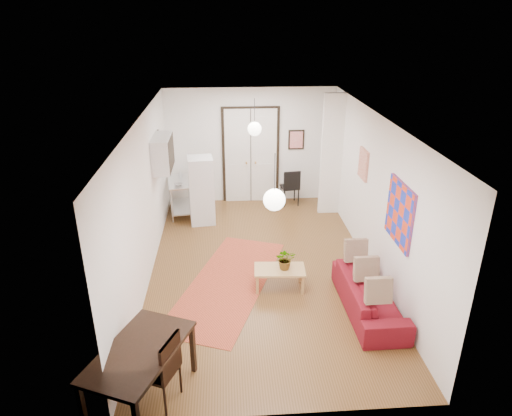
{
  "coord_description": "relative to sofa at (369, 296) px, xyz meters",
  "views": [
    {
      "loc": [
        -0.64,
        -7.62,
        4.58
      ],
      "look_at": [
        -0.1,
        0.04,
        1.25
      ],
      "focal_mm": 32.0,
      "sensor_mm": 36.0,
      "label": 1
    }
  ],
  "objects": [
    {
      "name": "wall_front",
      "position": [
        -1.65,
        -2.02,
        1.16
      ],
      "size": [
        4.2,
        0.02,
        2.9
      ],
      "primitive_type": "cube",
      "color": "white",
      "rests_on": "floor"
    },
    {
      "name": "sofa",
      "position": [
        0.0,
        0.0,
        0.0
      ],
      "size": [
        0.8,
        1.98,
        0.58
      ],
      "primitive_type": "imported",
      "rotation": [
        0.0,
        0.0,
        1.59
      ],
      "color": "maroon",
      "rests_on": "floor"
    },
    {
      "name": "dining_table",
      "position": [
        -3.4,
        -1.67,
        0.43
      ],
      "size": [
        1.34,
        1.66,
        0.81
      ],
      "rotation": [
        0.0,
        0.0,
        -0.4
      ],
      "color": "black",
      "rests_on": "floor"
    },
    {
      "name": "kilim_rug",
      "position": [
        -2.3,
        0.98,
        -0.28
      ],
      "size": [
        2.39,
        3.67,
        0.01
      ],
      "primitive_type": "cube",
      "rotation": [
        0.0,
        0.0,
        -0.35
      ],
      "color": "#BE472F",
      "rests_on": "floor"
    },
    {
      "name": "painting_popart",
      "position": [
        0.42,
        0.23,
        1.36
      ],
      "size": [
        0.05,
        1.0,
        1.0
      ],
      "primitive_type": "cube",
      "color": "red",
      "rests_on": "wall_right"
    },
    {
      "name": "wall_left",
      "position": [
        -3.75,
        1.48,
        1.16
      ],
      "size": [
        0.02,
        7.0,
        2.9
      ],
      "primitive_type": "cube",
      "color": "white",
      "rests_on": "floor"
    },
    {
      "name": "print_left",
      "position": [
        -3.72,
        3.48,
        1.66
      ],
      "size": [
        0.03,
        0.44,
        0.54
      ],
      "primitive_type": "cube",
      "color": "#9F7142",
      "rests_on": "wall_left"
    },
    {
      "name": "wall_back",
      "position": [
        -1.65,
        4.98,
        1.16
      ],
      "size": [
        4.2,
        0.02,
        2.9
      ],
      "primitive_type": "cube",
      "color": "white",
      "rests_on": "floor"
    },
    {
      "name": "black_side_chair",
      "position": [
        -0.68,
        4.72,
        0.26
      ],
      "size": [
        0.48,
        0.48,
        0.93
      ],
      "rotation": [
        0.0,
        0.0,
        3.27
      ],
      "color": "black",
      "rests_on": "floor"
    },
    {
      "name": "painting_abstract",
      "position": [
        0.42,
        2.28,
        1.51
      ],
      "size": [
        0.05,
        0.5,
        0.6
      ],
      "primitive_type": "cube",
      "color": "#F8E8CE",
      "rests_on": "wall_right"
    },
    {
      "name": "potted_plant",
      "position": [
        -1.29,
        0.77,
        0.3
      ],
      "size": [
        0.37,
        0.32,
        0.39
      ],
      "primitive_type": "imported",
      "rotation": [
        0.0,
        0.0,
        -0.06
      ],
      "color": "#3C662D",
      "rests_on": "coffee_table"
    },
    {
      "name": "kitchen_counter",
      "position": [
        -3.4,
        4.23,
        0.24
      ],
      "size": [
        0.69,
        1.15,
        0.84
      ],
      "rotation": [
        0.0,
        0.0,
        0.14
      ],
      "color": "silver",
      "rests_on": "floor"
    },
    {
      "name": "double_doors",
      "position": [
        -1.65,
        4.93,
        0.91
      ],
      "size": [
        1.44,
        0.06,
        2.5
      ],
      "primitive_type": "cube",
      "color": "silver",
      "rests_on": "wall_back"
    },
    {
      "name": "dining_chair_near",
      "position": [
        -3.22,
        -1.57,
        0.29
      ],
      "size": [
        0.62,
        0.74,
        1.0
      ],
      "rotation": [
        0.0,
        0.0,
        -1.98
      ],
      "color": "#321B10",
      "rests_on": "floor"
    },
    {
      "name": "wall_cabinet",
      "position": [
        -3.57,
        2.98,
        1.61
      ],
      "size": [
        0.35,
        1.0,
        0.7
      ],
      "primitive_type": "cube",
      "color": "silver",
      "rests_on": "wall_left"
    },
    {
      "name": "bowl",
      "position": [
        -3.4,
        3.93,
        0.57
      ],
      "size": [
        0.25,
        0.25,
        0.05
      ],
      "primitive_type": "imported",
      "rotation": [
        0.0,
        0.0,
        0.38
      ],
      "color": "silver",
      "rests_on": "kitchen_counter"
    },
    {
      "name": "fridge",
      "position": [
        -2.86,
        3.68,
        0.5
      ],
      "size": [
        0.61,
        0.61,
        1.57
      ],
      "primitive_type": "cube",
      "rotation": [
        0.0,
        0.0,
        0.11
      ],
      "color": "silver",
      "rests_on": "floor"
    },
    {
      "name": "floor",
      "position": [
        -1.65,
        1.48,
        -0.29
      ],
      "size": [
        7.0,
        7.0,
        0.0
      ],
      "primitive_type": "plane",
      "color": "brown",
      "rests_on": "ground"
    },
    {
      "name": "soap_bottle",
      "position": [
        -3.4,
        4.48,
        0.63
      ],
      "size": [
        0.1,
        0.1,
        0.17
      ],
      "primitive_type": "imported",
      "rotation": [
        0.0,
        0.0,
        0.38
      ],
      "color": "teal",
      "rests_on": "kitchen_counter"
    },
    {
      "name": "dining_chair_far",
      "position": [
        -3.22,
        -1.57,
        0.29
      ],
      "size": [
        0.62,
        0.74,
        1.0
      ],
      "rotation": [
        0.0,
        0.0,
        -1.98
      ],
      "color": "#321B10",
      "rests_on": "floor"
    },
    {
      "name": "pendant_front",
      "position": [
        -1.65,
        -0.52,
        1.96
      ],
      "size": [
        0.3,
        0.3,
        0.8
      ],
      "color": "white",
      "rests_on": "ceiling"
    },
    {
      "name": "stub_partition",
      "position": [
        0.2,
        4.03,
        1.16
      ],
      "size": [
        0.5,
        0.1,
        2.9
      ],
      "primitive_type": "cube",
      "color": "white",
      "rests_on": "floor"
    },
    {
      "name": "pendant_back",
      "position": [
        -1.65,
        3.48,
        1.96
      ],
      "size": [
        0.3,
        0.3,
        0.8
      ],
      "color": "white",
      "rests_on": "ceiling"
    },
    {
      "name": "wall_right",
      "position": [
        0.45,
        1.48,
        1.16
      ],
      "size": [
        0.02,
        7.0,
        2.9
      ],
      "primitive_type": "cube",
      "color": "white",
      "rests_on": "floor"
    },
    {
      "name": "coffee_table",
      "position": [
        -1.39,
        0.77,
        0.06
      ],
      "size": [
        0.92,
        0.55,
        0.4
      ],
      "rotation": [
        0.0,
        0.0,
        -0.06
      ],
      "color": "tan",
      "rests_on": "floor"
    },
    {
      "name": "poster_back",
      "position": [
        -0.5,
        4.95,
        1.31
      ],
      "size": [
        0.4,
        0.03,
        0.5
      ],
      "primitive_type": "cube",
      "color": "red",
      "rests_on": "wall_back"
    },
    {
      "name": "ceiling",
      "position": [
        -1.65,
        1.48,
        2.61
      ],
      "size": [
        4.2,
        7.0,
        0.02
      ],
      "primitive_type": "cube",
      "color": "white",
      "rests_on": "wall_back"
    }
  ]
}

